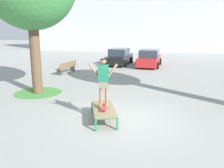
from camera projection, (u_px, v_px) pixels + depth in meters
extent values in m
plane|color=#999993|center=(125.00, 118.00, 8.69)|extent=(120.00, 120.00, 0.00)
cube|color=silver|center=(173.00, 12.00, 34.64)|extent=(41.60, 4.00, 11.46)
cube|color=#237A4C|center=(92.00, 107.00, 9.32)|extent=(0.08, 0.08, 0.38)
cube|color=#237A4C|center=(110.00, 107.00, 9.42)|extent=(0.08, 0.08, 0.38)
cube|color=#237A4C|center=(96.00, 126.00, 7.54)|extent=(0.08, 0.08, 0.38)
cube|color=#237A4C|center=(117.00, 124.00, 7.64)|extent=(0.08, 0.08, 0.38)
cylinder|color=#237A4C|center=(94.00, 110.00, 8.38)|extent=(0.70, 1.80, 0.05)
cylinder|color=#237A4C|center=(113.00, 109.00, 8.48)|extent=(0.70, 1.80, 0.05)
cylinder|color=#237A4C|center=(101.00, 102.00, 9.32)|extent=(0.73, 0.31, 0.05)
cylinder|color=#237A4C|center=(107.00, 119.00, 7.54)|extent=(0.73, 0.31, 0.05)
cube|color=#847051|center=(103.00, 108.00, 8.42)|extent=(1.36, 2.05, 0.03)
cube|color=#B23333|center=(104.00, 106.00, 8.32)|extent=(0.36, 0.82, 0.02)
cylinder|color=silver|center=(102.00, 105.00, 8.61)|extent=(0.04, 0.06, 0.06)
cylinder|color=silver|center=(106.00, 105.00, 8.61)|extent=(0.04, 0.06, 0.06)
cylinder|color=silver|center=(101.00, 111.00, 8.06)|extent=(0.04, 0.06, 0.06)
cylinder|color=silver|center=(106.00, 111.00, 8.06)|extent=(0.04, 0.06, 0.06)
cylinder|color=#8E6647|center=(101.00, 95.00, 8.23)|extent=(0.11, 0.11, 0.82)
cube|color=#99704C|center=(101.00, 105.00, 8.36)|extent=(0.15, 0.26, 0.07)
cylinder|color=#8E6647|center=(106.00, 95.00, 8.23)|extent=(0.11, 0.11, 0.82)
cube|color=#99704C|center=(107.00, 105.00, 8.36)|extent=(0.15, 0.26, 0.07)
cube|color=#756B5B|center=(103.00, 85.00, 8.14)|extent=(0.34, 0.26, 0.24)
cube|color=#196647|center=(103.00, 73.00, 8.05)|extent=(0.40, 0.29, 0.56)
cylinder|color=#8E6647|center=(95.00, 71.00, 8.04)|extent=(0.41, 0.16, 0.52)
cylinder|color=#8E6647|center=(112.00, 71.00, 8.04)|extent=(0.41, 0.16, 0.52)
sphere|color=#8E6647|center=(103.00, 61.00, 7.96)|extent=(0.20, 0.20, 0.20)
cylinder|color=black|center=(103.00, 59.00, 7.95)|extent=(0.19, 0.19, 0.05)
cylinder|color=brown|center=(36.00, 58.00, 11.81)|extent=(0.50, 0.50, 3.60)
cylinder|color=#47893D|center=(38.00, 93.00, 12.22)|extent=(2.42, 2.42, 0.01)
cube|color=black|center=(120.00, 59.00, 22.04)|extent=(2.04, 4.33, 0.70)
cube|color=#2D3847|center=(119.00, 52.00, 21.75)|extent=(1.73, 2.22, 0.64)
cylinder|color=black|center=(115.00, 59.00, 23.54)|extent=(0.27, 0.62, 0.60)
cylinder|color=black|center=(131.00, 60.00, 23.07)|extent=(0.27, 0.62, 0.60)
cylinder|color=black|center=(107.00, 63.00, 21.11)|extent=(0.27, 0.62, 0.60)
cylinder|color=black|center=(125.00, 64.00, 20.64)|extent=(0.27, 0.62, 0.60)
cube|color=red|center=(149.00, 61.00, 20.95)|extent=(2.00, 4.31, 0.70)
cube|color=#2D3847|center=(149.00, 53.00, 20.66)|extent=(1.71, 2.21, 0.64)
cylinder|color=black|center=(142.00, 61.00, 22.44)|extent=(0.26, 0.61, 0.60)
cylinder|color=black|center=(160.00, 61.00, 21.99)|extent=(0.26, 0.61, 0.60)
cylinder|color=black|center=(137.00, 65.00, 20.00)|extent=(0.26, 0.61, 0.60)
cylinder|color=black|center=(157.00, 65.00, 19.55)|extent=(0.26, 0.61, 0.60)
cube|color=brown|center=(66.00, 67.00, 17.76)|extent=(0.76, 2.44, 0.06)
cube|color=brown|center=(68.00, 64.00, 17.65)|extent=(0.37, 2.38, 0.36)
cube|color=#424247|center=(59.00, 72.00, 16.93)|extent=(0.38, 0.13, 0.40)
cube|color=#424247|center=(73.00, 68.00, 18.69)|extent=(0.38, 0.13, 0.40)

